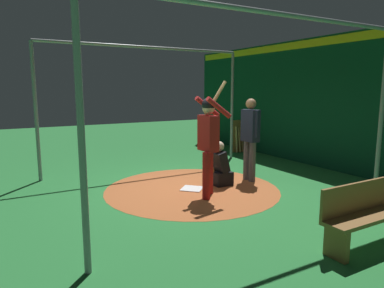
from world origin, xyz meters
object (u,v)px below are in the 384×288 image
object	(u,v)px
batter	(209,137)
catcher	(219,168)
home_plate	(192,189)
bat_rack	(247,136)
bench	(372,212)
umpire	(250,135)

from	to	relation	value
batter	catcher	bearing A→B (deg)	-138.68
catcher	home_plate	bearing A→B (deg)	-0.96
bat_rack	bench	distance (m)	7.01
catcher	umpire	bearing A→B (deg)	178.22
home_plate	umpire	bearing A→B (deg)	178.60
home_plate	bat_rack	size ratio (longest dim) A/B	0.36
home_plate	catcher	size ratio (longest dim) A/B	0.44
batter	bench	world-z (taller)	batter
home_plate	bench	world-z (taller)	bench
batter	bat_rack	world-z (taller)	batter
umpire	catcher	bearing A→B (deg)	-1.78
bat_rack	bench	xyz separation A→B (m)	(2.97, 6.35, -0.04)
batter	catcher	xyz separation A→B (m)	(-0.63, -0.56, -0.79)
home_plate	bench	distance (m)	3.53
bat_rack	bench	size ratio (longest dim) A/B	0.67
home_plate	batter	distance (m)	1.29
home_plate	catcher	xyz separation A→B (m)	(-0.67, 0.01, 0.36)
catcher	bench	distance (m)	3.39
batter	umpire	world-z (taller)	batter
catcher	bench	bearing A→B (deg)	92.61
home_plate	catcher	bearing A→B (deg)	179.04
umpire	home_plate	bearing A→B (deg)	-1.40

